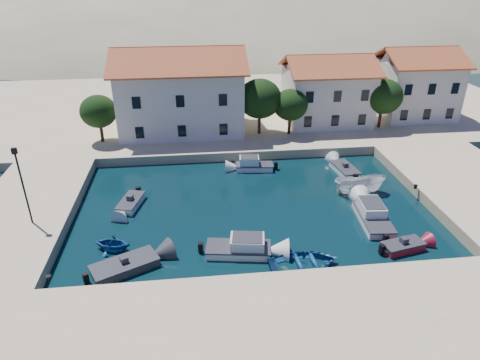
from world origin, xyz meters
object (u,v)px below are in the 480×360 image
object	(u,v)px
building_left	(180,89)
boat_east	(358,193)
building_mid	(327,88)
lamppost	(21,179)
rowboat_south	(303,267)
building_right	(416,82)
cabin_cruiser_east	(373,217)
cabin_cruiser_south	(238,248)

from	to	relation	value
building_left	boat_east	distance (m)	23.80
building_left	building_mid	world-z (taller)	building_left
boat_east	building_mid	bearing A→B (deg)	-4.18
lamppost	rowboat_south	world-z (taller)	lamppost
lamppost	boat_east	size ratio (longest dim) A/B	1.32
building_left	lamppost	distance (m)	23.10
lamppost	boat_east	bearing A→B (deg)	7.32
building_left	building_right	bearing A→B (deg)	3.81
building_mid	rowboat_south	xyz separation A→B (m)	(-9.61, -27.50, -5.22)
cabin_cruiser_east	building_left	bearing A→B (deg)	40.70
cabin_cruiser_south	rowboat_south	world-z (taller)	cabin_cruiser_south
rowboat_south	cabin_cruiser_south	bearing A→B (deg)	60.78
cabin_cruiser_east	lamppost	bearing A→B (deg)	91.84
lamppost	boat_east	xyz separation A→B (m)	(27.64, 3.55, -4.75)
cabin_cruiser_south	boat_east	size ratio (longest dim) A/B	1.05
building_left	cabin_cruiser_east	xyz separation A→B (m)	(15.47, -21.44, -5.46)
lamppost	cabin_cruiser_south	bearing A→B (deg)	-15.85
cabin_cruiser_south	boat_east	bearing A→B (deg)	42.38
cabin_cruiser_south	cabin_cruiser_east	world-z (taller)	same
building_mid	cabin_cruiser_east	bearing A→B (deg)	-96.43
building_right	cabin_cruiser_east	world-z (taller)	building_right
building_mid	building_right	distance (m)	12.04
cabin_cruiser_east	building_mid	bearing A→B (deg)	-1.55
building_left	building_right	distance (m)	30.07
cabin_cruiser_south	cabin_cruiser_east	bearing A→B (deg)	23.61
building_left	building_mid	size ratio (longest dim) A/B	1.40
cabin_cruiser_south	boat_east	xyz separation A→B (m)	(12.08, 7.97, -0.48)
building_right	lamppost	xyz separation A→B (m)	(-41.50, -22.00, -0.72)
lamppost	rowboat_south	xyz separation A→B (m)	(19.89, -6.50, -4.75)
building_right	cabin_cruiser_south	size ratio (longest dim) A/B	1.91
building_left	cabin_cruiser_south	xyz separation A→B (m)	(4.06, -24.42, -5.46)
rowboat_south	cabin_cruiser_east	bearing A→B (deg)	-57.98
building_mid	lamppost	distance (m)	36.21
lamppost	cabin_cruiser_east	world-z (taller)	lamppost
rowboat_south	lamppost	bearing A→B (deg)	68.35
building_left	rowboat_south	bearing A→B (deg)	-72.43
building_mid	building_right	bearing A→B (deg)	4.76
building_left	cabin_cruiser_south	world-z (taller)	building_left
building_mid	cabin_cruiser_south	size ratio (longest dim) A/B	2.13
building_left	cabin_cruiser_east	world-z (taller)	building_left
building_mid	boat_east	xyz separation A→B (m)	(-1.86, -17.45, -5.22)
building_mid	building_left	bearing A→B (deg)	-176.82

